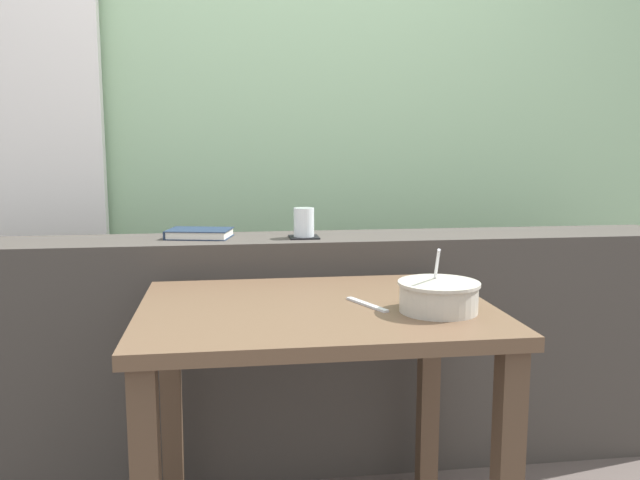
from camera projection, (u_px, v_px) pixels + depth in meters
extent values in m
cube|color=#9EC699|center=(272.00, 83.00, 2.82)|extent=(4.80, 0.08, 2.80)
cube|color=white|center=(30.00, 116.00, 2.61)|extent=(0.56, 0.06, 2.50)
cube|color=#423D38|center=(287.00, 351.00, 2.32)|extent=(2.80, 0.30, 0.82)
cube|color=brown|center=(171.00, 405.00, 2.01)|extent=(0.06, 0.06, 0.69)
cube|color=brown|center=(428.00, 392.00, 2.13)|extent=(0.06, 0.06, 0.69)
cube|color=brown|center=(316.00, 311.00, 1.72)|extent=(0.92, 0.71, 0.03)
cube|color=black|center=(304.00, 237.00, 2.24)|extent=(0.10, 0.10, 0.00)
cylinder|color=white|center=(304.00, 222.00, 2.23)|extent=(0.07, 0.07, 0.10)
cylinder|color=gold|center=(304.00, 228.00, 2.23)|extent=(0.06, 0.06, 0.05)
cube|color=#1E2D47|center=(200.00, 237.00, 2.25)|extent=(0.23, 0.19, 0.00)
cube|color=silver|center=(200.00, 233.00, 2.24)|extent=(0.22, 0.18, 0.02)
cube|color=#1E2D47|center=(200.00, 230.00, 2.24)|extent=(0.23, 0.19, 0.00)
cube|color=#1E2D47|center=(170.00, 233.00, 2.25)|extent=(0.04, 0.14, 0.03)
cylinder|color=#BCB7A8|center=(439.00, 297.00, 1.64)|extent=(0.20, 0.20, 0.08)
cylinder|color=#BCB7A8|center=(439.00, 283.00, 1.64)|extent=(0.21, 0.21, 0.01)
cylinder|color=#9E5B33|center=(438.00, 299.00, 1.64)|extent=(0.17, 0.17, 0.06)
cylinder|color=silver|center=(436.00, 272.00, 1.66)|extent=(0.03, 0.11, 0.14)
ellipsoid|color=silver|center=(433.00, 288.00, 1.69)|extent=(0.03, 0.05, 0.01)
cube|color=silver|center=(367.00, 304.00, 1.71)|extent=(0.08, 0.16, 0.01)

